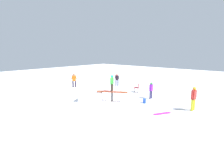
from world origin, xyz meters
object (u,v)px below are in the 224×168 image
Objects in this scene: bystander_red at (194,97)px; folding_chair at (137,88)px; bystander_purple at (151,90)px; rail_feature at (112,93)px; bystander_orange at (74,80)px; bystander_black at (117,79)px; loose_snowboard_coral at (95,91)px; main_rider_on_rail at (112,83)px; backpack_on_snow at (144,101)px; loose_snowboard_magenta at (162,113)px.

bystander_red is 1.90× the size of folding_chair.
bystander_purple reaches higher than folding_chair.
rail_feature is 1.51× the size of bystander_orange.
rail_feature is 2.63× the size of folding_chair.
bystander_black is 1.58× the size of folding_chair.
bystander_orange is 1.74× the size of folding_chair.
rail_feature is at bearing 100.50° from bystander_black.
bystander_black is 6.36m from bystander_purple.
loose_snowboard_coral is (0.28, -3.83, -0.77)m from bystander_black.
rail_feature is 6.58m from bystander_black.
main_rider_on_rail is 4.17m from folding_chair.
bystander_red is at bearing 141.42° from bystander_orange.
rail_feature is 6.00m from bystander_red.
loose_snowboard_coral is at bearing 68.65° from bystander_black.
rail_feature is at bearing 95.36° from backpack_on_snow.
bystander_red is (5.66, 1.96, 0.23)m from rail_feature.
bystander_red is at bearing 32.98° from folding_chair.
bystander_purple is at bearing 147.87° from bystander_orange.
main_rider_on_rail reaches higher than bystander_orange.
bystander_red reaches higher than loose_snowboard_magenta.
bystander_red is 1.16× the size of loose_snowboard_coral.
folding_chair is at bearing 79.04° from loose_snowboard_magenta.
bystander_orange is at bearing 142.14° from main_rider_on_rail.
loose_snowboard_magenta is 0.87× the size of loose_snowboard_coral.
loose_snowboard_magenta is at bearing -26.12° from main_rider_on_rail.
backpack_on_snow is (2.49, -2.71, -0.24)m from folding_chair.
bystander_purple is 5.78m from loose_snowboard_coral.
loose_snowboard_magenta is 8.08m from loose_snowboard_coral.
bystander_orange is 1.22× the size of loose_snowboard_magenta.
rail_feature is 4.41m from loose_snowboard_magenta.
bystander_orange is (-6.92, 1.43, 0.15)m from rail_feature.
folding_chair is (6.67, 2.59, -0.44)m from bystander_orange.
backpack_on_snow is (-3.41, -0.65, -0.77)m from bystander_red.
loose_snowboard_magenta is at bearing -146.58° from backpack_on_snow.
bystander_red reaches higher than folding_chair.
bystander_orange is at bearing 64.41° from backpack_on_snow.
folding_chair reaches higher than rail_feature.
loose_snowboard_magenta is (-1.31, -1.96, -0.93)m from bystander_red.
backpack_on_snow is (5.84, -0.18, 0.16)m from loose_snowboard_coral.
main_rider_on_rail reaches higher than loose_snowboard_magenta.
bystander_purple reaches higher than backpack_on_snow.
main_rider_on_rail is 2.91m from backpack_on_snow.
bystander_red is 1.10× the size of bystander_orange.
main_rider_on_rail is 1.13× the size of loose_snowboard_magenta.
bystander_red reaches higher than backpack_on_snow.
bystander_purple is at bearing 143.06° from loose_snowboard_coral.
bystander_red reaches higher than bystander_purple.
bystander_black reaches higher than backpack_on_snow.
backpack_on_snow is at bearing 88.42° from loose_snowboard_magenta.
main_rider_on_rail reaches higher than rail_feature.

